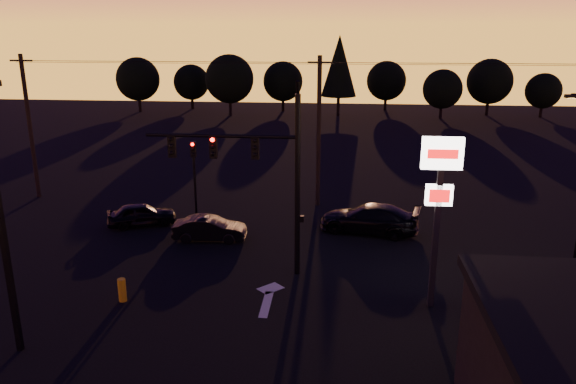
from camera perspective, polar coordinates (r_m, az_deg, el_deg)
name	(u,v)px	position (r m, az deg, el deg)	size (l,w,h in m)	color
ground	(250,316)	(22.05, -3.88, -12.47)	(120.00, 120.00, 0.00)	black
lane_arrow	(268,296)	(23.44, -2.00, -10.55)	(1.20, 3.10, 0.01)	beige
traffic_signal_mast	(260,166)	(23.93, -2.85, 2.67)	(6.79, 0.52, 8.58)	black
secondary_signal	(194,167)	(32.53, -9.52, 2.49)	(0.30, 0.31, 4.35)	black
pylon_sign	(440,187)	(21.63, 15.15, 0.49)	(1.50, 0.28, 6.80)	black
utility_pole_0	(30,126)	(38.67, -24.75, 6.07)	(1.40, 0.26, 9.00)	black
utility_pole_1	(319,131)	(33.57, 3.14, 6.17)	(1.40, 0.26, 9.00)	black
power_wires	(320,63)	(33.07, 3.25, 12.95)	(36.00, 1.22, 0.07)	black
bollard	(122,290)	(23.83, -16.50, -9.52)	(0.32, 0.32, 0.96)	gold
tree_0	(138,79)	(73.75, -15.01, 11.02)	(5.36, 5.36, 6.74)	black
tree_1	(191,82)	(74.86, -9.79, 10.93)	(4.54, 4.54, 5.71)	black
tree_2	(230,79)	(68.57, -5.96, 11.35)	(5.77, 5.78, 7.26)	black
tree_3	(283,81)	(71.69, -0.52, 11.17)	(4.95, 4.95, 6.22)	black
tree_4	(339,66)	(68.15, 5.22, 12.65)	(4.18, 4.18, 9.50)	black
tree_5	(386,81)	(73.54, 9.97, 11.07)	(4.95, 4.95, 6.22)	black
tree_6	(442,89)	(68.40, 15.42, 10.05)	(4.54, 4.54, 5.71)	black
tree_7	(490,81)	(72.51, 19.81, 10.52)	(5.36, 5.36, 6.74)	black
tree_8	(543,91)	(73.36, 24.52, 9.33)	(4.12, 4.12, 5.19)	black
car_left	(142,214)	(32.05, -14.65, -2.21)	(1.49, 3.71, 1.27)	black
car_mid	(210,229)	(29.24, -7.96, -3.69)	(1.30, 3.74, 1.23)	black
car_right	(369,218)	(30.28, 8.24, -2.68)	(2.14, 5.25, 1.52)	black
suv_parked	(536,360)	(19.90, 23.91, -15.36)	(2.17, 4.71, 1.31)	black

